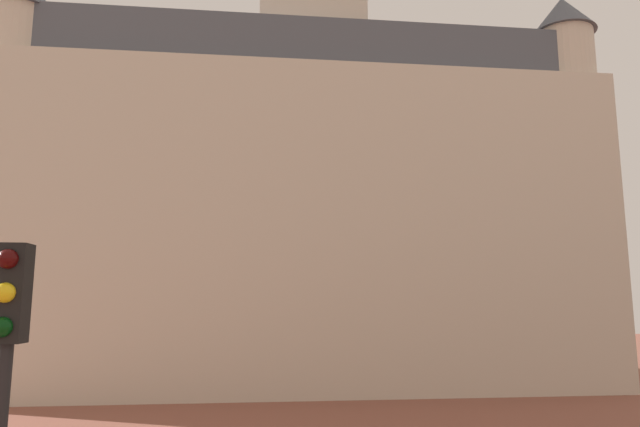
{
  "coord_description": "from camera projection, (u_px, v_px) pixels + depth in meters",
  "views": [
    {
      "loc": [
        -1.07,
        -1.05,
        4.09
      ],
      "look_at": [
        0.2,
        10.37,
        5.91
      ],
      "focal_mm": 31.68,
      "sensor_mm": 36.0,
      "label": 1
    }
  ],
  "objects": [
    {
      "name": "landmark_building",
      "position": [
        301.0,
        192.0,
        31.14
      ],
      "size": [
        30.07,
        12.59,
        36.91
      ],
      "color": "beige",
      "rests_on": "ground_plane"
    },
    {
      "name": "traffic_light_pole",
      "position": [
        1.0,
        401.0,
        4.97
      ],
      "size": [
        0.28,
        0.34,
        4.62
      ],
      "color": "black",
      "rests_on": "ground_plane"
    }
  ]
}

